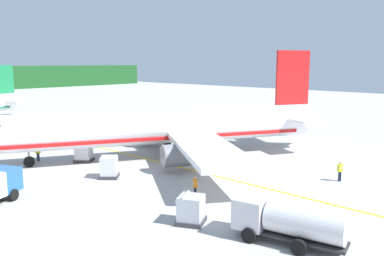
% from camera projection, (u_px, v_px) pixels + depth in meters
% --- Properties ---
extents(ground, '(240.00, 320.00, 0.20)m').
position_uv_depth(ground, '(6.00, 137.00, 57.36)').
color(ground, '#A8A8A3').
extents(airliner_foreground, '(38.03, 32.21, 11.90)m').
position_uv_depth(airliner_foreground, '(166.00, 127.00, 44.27)').
color(airliner_foreground, white).
rests_on(airliner_foreground, ground).
extents(service_truck_baggage, '(3.18, 6.75, 2.40)m').
position_uv_depth(service_truck_baggage, '(287.00, 220.00, 23.21)').
color(service_truck_baggage, silver).
rests_on(service_truck_baggage, ground).
extents(cargo_container_near, '(2.30, 2.30, 2.08)m').
position_uv_depth(cargo_container_near, '(109.00, 167.00, 36.56)').
color(cargo_container_near, '#333338').
rests_on(cargo_container_near, ground).
extents(cargo_container_mid, '(2.46, 2.46, 2.02)m').
position_uv_depth(cargo_container_mid, '(84.00, 153.00, 42.57)').
color(cargo_container_mid, '#333338').
rests_on(cargo_container_mid, ground).
extents(cargo_container_far, '(2.36, 2.36, 1.99)m').
position_uv_depth(cargo_container_far, '(191.00, 209.00, 26.17)').
color(cargo_container_far, '#333338').
rests_on(cargo_container_far, ground).
extents(crew_marshaller, '(0.57, 0.40, 1.79)m').
position_uv_depth(crew_marshaller, '(340.00, 170.00, 35.44)').
color(crew_marshaller, '#191E33').
rests_on(crew_marshaller, ground).
extents(crew_loader_left, '(0.42, 0.56, 1.75)m').
position_uv_depth(crew_loader_left, '(195.00, 185.00, 31.05)').
color(crew_loader_left, '#191E33').
rests_on(crew_loader_left, ground).
extents(crew_loader_right, '(0.44, 0.54, 1.74)m').
position_uv_depth(crew_loader_right, '(38.00, 152.00, 42.81)').
color(crew_loader_right, '#191E33').
rests_on(crew_loader_right, ground).
extents(apron_guide_line, '(0.30, 60.00, 0.01)m').
position_uv_depth(apron_guide_line, '(183.00, 168.00, 40.10)').
color(apron_guide_line, yellow).
rests_on(apron_guide_line, ground).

